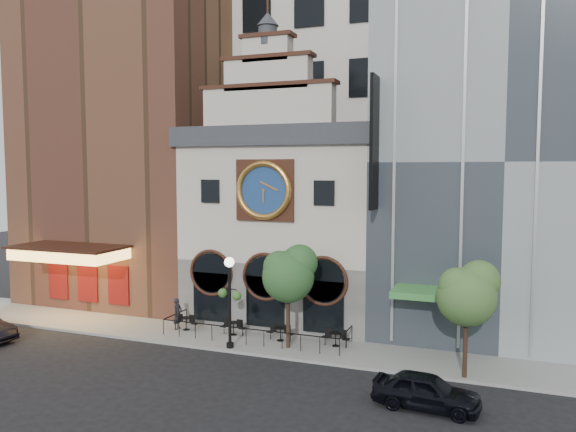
% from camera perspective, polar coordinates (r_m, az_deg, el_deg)
% --- Properties ---
extents(ground, '(120.00, 120.00, 0.00)m').
position_cam_1_polar(ground, '(30.73, -5.24, -13.79)').
color(ground, black).
rests_on(ground, ground).
extents(sidewalk, '(44.00, 5.00, 0.15)m').
position_cam_1_polar(sidewalk, '(32.87, -3.29, -12.40)').
color(sidewalk, gray).
rests_on(sidewalk, ground).
extents(clock_building, '(12.60, 8.78, 18.65)m').
position_cam_1_polar(clock_building, '(36.46, 0.05, -0.08)').
color(clock_building, '#605E5B').
rests_on(clock_building, ground).
extents(theater_building, '(14.00, 15.60, 25.00)m').
position_cam_1_polar(theater_building, '(44.48, -14.99, 8.27)').
color(theater_building, brown).
rests_on(theater_building, ground).
extents(retail_building, '(14.00, 14.40, 20.00)m').
position_cam_1_polar(retail_building, '(36.18, 21.07, 5.04)').
color(retail_building, gray).
rests_on(retail_building, ground).
extents(office_tower, '(20.00, 16.00, 40.00)m').
position_cam_1_polar(office_tower, '(48.99, 5.29, 16.81)').
color(office_tower, beige).
rests_on(office_tower, ground).
extents(cafe_railing, '(10.60, 2.60, 0.90)m').
position_cam_1_polar(cafe_railing, '(32.72, -3.30, -11.52)').
color(cafe_railing, black).
rests_on(cafe_railing, sidewalk).
extents(bistro_0, '(1.58, 0.68, 0.90)m').
position_cam_1_polar(bistro_0, '(34.76, -10.30, -10.58)').
color(bistro_0, black).
rests_on(bistro_0, sidewalk).
extents(bistro_1, '(1.58, 0.68, 0.90)m').
position_cam_1_polar(bistro_1, '(33.40, -5.58, -11.16)').
color(bistro_1, black).
rests_on(bistro_1, sidewalk).
extents(bistro_2, '(1.58, 0.68, 0.90)m').
position_cam_1_polar(bistro_2, '(32.18, -0.78, -11.76)').
color(bistro_2, black).
rests_on(bistro_2, sidewalk).
extents(bistro_3, '(1.58, 0.68, 0.90)m').
position_cam_1_polar(bistro_3, '(31.36, 4.87, -12.22)').
color(bistro_3, black).
rests_on(bistro_3, sidewalk).
extents(car_right, '(4.49, 2.11, 1.49)m').
position_cam_1_polar(car_right, '(24.63, 13.87, -16.88)').
color(car_right, black).
rests_on(car_right, ground).
extents(pedestrian, '(0.51, 0.72, 1.89)m').
position_cam_1_polar(pedestrian, '(34.90, -11.15, -9.71)').
color(pedestrian, black).
rests_on(pedestrian, sidewalk).
extents(lamppost, '(1.52, 0.85, 4.94)m').
position_cam_1_polar(lamppost, '(30.51, -5.96, -7.68)').
color(lamppost, black).
rests_on(lamppost, sidewalk).
extents(tree_left, '(2.91, 2.81, 5.61)m').
position_cam_1_polar(tree_left, '(30.18, 0.13, -5.74)').
color(tree_left, '#382619').
rests_on(tree_left, sidewalk).
extents(tree_right, '(2.84, 2.73, 5.46)m').
position_cam_1_polar(tree_right, '(27.24, 17.80, -7.36)').
color(tree_right, '#382619').
rests_on(tree_right, sidewalk).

